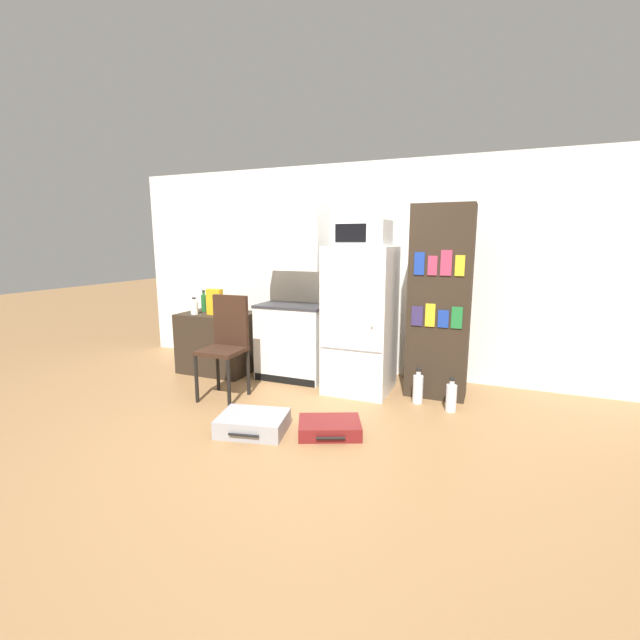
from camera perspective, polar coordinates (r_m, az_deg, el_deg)
The scene contains 19 objects.
ground_plane at distance 3.64m, azimuth -5.67°, elevation -14.83°, with size 24.00×24.00×0.00m, color olive.
wall_back at distance 5.09m, azimuth 6.77°, elevation 6.63°, with size 6.40×0.10×2.44m.
side_table at distance 5.31m, azimuth -13.33°, elevation -2.86°, with size 0.84×0.62×0.71m.
kitchen_hutch at distance 4.79m, azimuth -3.72°, elevation 2.77°, with size 0.78×0.47×1.96m.
refrigerator at distance 4.43m, azimuth 5.42°, elevation 0.00°, with size 0.65×0.67×1.50m.
microwave at distance 4.36m, azimuth 5.61°, elevation 11.43°, with size 0.53×0.44×0.26m.
bookshelf at distance 4.39m, azimuth 15.65°, elevation 2.22°, with size 0.59×0.36×1.90m.
bottle_amber_beer at distance 5.28m, azimuth -14.22°, elevation 1.76°, with size 0.08×0.08×0.17m.
bottle_green_tall at distance 5.39m, azimuth -15.21°, elevation 2.27°, with size 0.07×0.07×0.26m.
bottle_clear_short at distance 5.47m, azimuth -13.34°, elevation 2.28°, with size 0.07×0.07×0.21m.
bottle_ketchup_red at distance 5.13m, azimuth -11.29°, elevation 1.75°, with size 0.07×0.07×0.20m.
bottle_milk_white at distance 5.20m, azimuth -16.41°, elevation 1.64°, with size 0.09×0.09×0.20m.
bowl at distance 5.28m, azimuth -12.21°, elevation 1.23°, with size 0.12×0.12×0.03m.
cereal_box at distance 5.09m, azimuth -13.86°, elevation 2.35°, with size 0.19×0.07×0.30m.
chair at distance 4.37m, azimuth -12.33°, elevation -2.34°, with size 0.41×0.42×1.02m.
suitcase_large_flat at distance 3.59m, azimuth 1.29°, elevation -14.13°, with size 0.60×0.52×0.11m.
suitcase_small_flat at distance 3.67m, azimuth -8.93°, elevation -13.44°, with size 0.62×0.52×0.15m.
water_bottle_front at distance 4.30m, azimuth 12.92°, elevation -8.86°, with size 0.10×0.10×0.35m.
water_bottle_middle at distance 4.18m, azimuth 17.09°, elevation -9.80°, with size 0.10×0.10×0.32m.
Camera 1 is at (1.56, -2.90, 1.55)m, focal length 24.00 mm.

